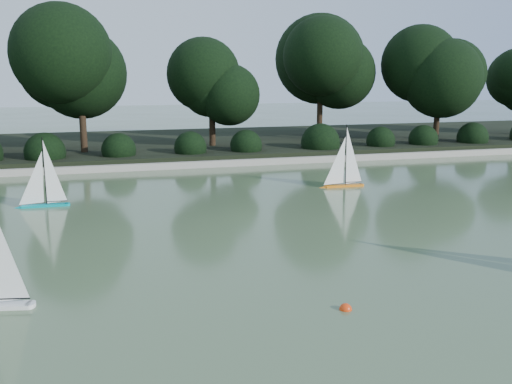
% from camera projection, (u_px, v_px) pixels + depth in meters
% --- Properties ---
extents(ground, '(80.00, 80.00, 0.00)m').
position_uv_depth(ground, '(305.00, 274.00, 7.63)').
color(ground, '#374B2D').
rests_on(ground, ground).
extents(pond_coping, '(40.00, 0.35, 0.18)m').
position_uv_depth(pond_coping, '(194.00, 164.00, 16.10)').
color(pond_coping, gray).
rests_on(pond_coping, ground).
extents(far_bank, '(40.00, 8.00, 0.30)m').
position_uv_depth(far_bank, '(176.00, 145.00, 19.86)').
color(far_bank, black).
rests_on(far_bank, ground).
extents(tree_line, '(26.31, 3.93, 4.39)m').
position_uv_depth(tree_line, '(218.00, 72.00, 18.19)').
color(tree_line, black).
rests_on(tree_line, ground).
extents(shrub_hedge, '(29.10, 1.10, 1.10)m').
position_uv_depth(shrub_hedge, '(189.00, 148.00, 16.87)').
color(shrub_hedge, black).
rests_on(shrub_hedge, ground).
extents(sailboat_orange, '(1.14, 0.20, 1.56)m').
position_uv_depth(sailboat_orange, '(340.00, 177.00, 13.36)').
color(sailboat_orange, orange).
rests_on(sailboat_orange, ground).
extents(sailboat_teal, '(1.09, 0.19, 1.49)m').
position_uv_depth(sailboat_teal, '(40.00, 195.00, 11.39)').
color(sailboat_teal, '#009298').
rests_on(sailboat_teal, ground).
extents(race_buoy, '(0.14, 0.14, 0.14)m').
position_uv_depth(race_buoy, '(346.00, 310.00, 6.51)').
color(race_buoy, red).
rests_on(race_buoy, ground).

